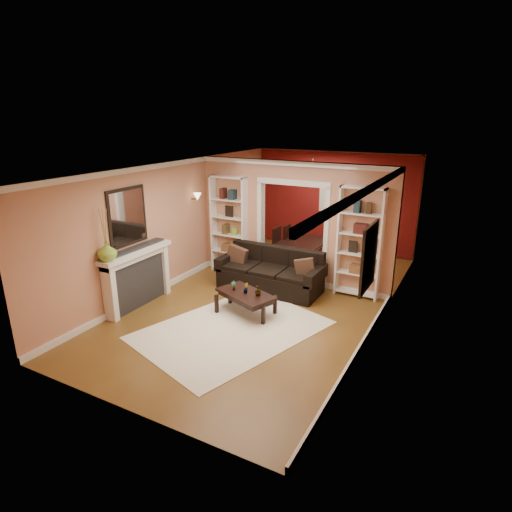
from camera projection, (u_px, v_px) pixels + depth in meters
The scene contains 30 objects.
floor at pixel (268, 299), 8.86m from camera, with size 8.00×8.00×0.00m, color brown.
ceiling at pixel (269, 167), 8.01m from camera, with size 8.00×8.00×0.00m, color white.
wall_back at pixel (334, 201), 11.77m from camera, with size 8.00×8.00×0.00m, color tan.
wall_front at pixel (118, 316), 5.09m from camera, with size 8.00×8.00×0.00m, color tan.
wall_left at pixel (178, 223), 9.44m from camera, with size 8.00×8.00×0.00m, color tan.
wall_right at pixel (384, 253), 7.42m from camera, with size 8.00×8.00×0.00m, color tan.
partition_wall at pixel (293, 223), 9.43m from camera, with size 4.50×0.15×2.70m, color tan.
red_back_panel at pixel (333, 203), 11.76m from camera, with size 4.44×0.04×2.64m, color maroon.
dining_window at pixel (333, 195), 11.65m from camera, with size 0.78×0.03×0.98m, color #8CA5CC.
area_rug at pixel (232, 330), 7.57m from camera, with size 2.25×3.15×0.01m, color white.
sofa at pixel (270, 270), 9.18m from camera, with size 2.28×0.98×0.89m, color black.
pillow_left at pixel (237, 256), 9.45m from camera, with size 0.45×0.13×0.45m, color brown.
pillow_right at pixel (305, 269), 8.74m from camera, with size 0.39×0.11×0.39m, color brown.
coffee_table at pixel (246, 303), 8.14m from camera, with size 1.13×0.61×0.43m, color black.
plant_left at pixel (234, 286), 8.16m from camera, with size 0.10×0.07×0.19m, color #336626.
plant_center at pixel (246, 288), 8.04m from camera, with size 0.11×0.09×0.20m, color #336626.
plant_right at pixel (258, 290), 7.92m from camera, with size 0.12×0.12×0.21m, color #336626.
bookshelf_left at pixel (229, 225), 10.05m from camera, with size 0.90×0.30×2.30m, color white.
bookshelf_right at pixel (360, 243), 8.66m from camera, with size 0.90×0.30×2.30m, color white.
fireplace at pixel (139, 278), 8.36m from camera, with size 0.32×1.70×1.16m, color white.
vase at pixel (107, 251), 7.54m from camera, with size 0.34×0.34×0.35m, color #86B53A.
mirror at pixel (127, 217), 8.04m from camera, with size 0.03×0.95×1.10m, color silver.
wall_sconce at pixel (195, 198), 9.71m from camera, with size 0.18×0.18×0.22m, color #FFE0A5.
framed_art at pixel (368, 257), 6.54m from camera, with size 0.04×0.85×1.05m, color black.
dining_table at pixel (309, 251), 11.07m from camera, with size 0.81×1.45×0.51m, color black.
dining_chair_nw at pixel (285, 244), 11.01m from camera, with size 0.44×0.44×0.90m, color black.
dining_chair_ne at pixel (326, 252), 10.53m from camera, with size 0.39×0.39×0.80m, color black.
dining_chair_sw at pixel (294, 240), 11.52m from camera, with size 0.40×0.40×0.82m, color black.
dining_chair_se at pixel (334, 247), 11.03m from camera, with size 0.38×0.38×0.77m, color black.
chandelier at pixel (318, 183), 10.48m from camera, with size 0.50×0.50×0.30m, color #3C2D1B.
Camera 1 is at (3.63, -7.28, 3.63)m, focal length 30.00 mm.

